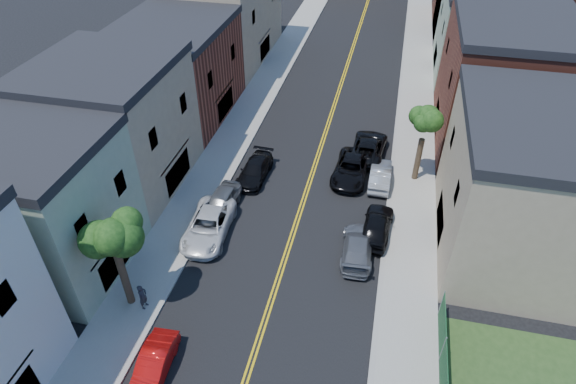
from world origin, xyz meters
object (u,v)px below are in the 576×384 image
Objects in this scene: white_pickup at (209,226)px; silver_car_right at (380,175)px; red_sedan at (154,365)px; black_car_left at (255,170)px; black_car_right at (377,225)px; grey_car_left at (221,202)px; grey_car_right at (357,247)px; dark_car_right_far at (369,147)px; pedestrian_left at (143,297)px; black_suv_lane at (351,169)px.

white_pickup reaches higher than silver_car_right.
red_sedan is 0.70× the size of white_pickup.
black_car_right is at bearing -21.42° from black_car_left.
red_sedan is at bearing -83.23° from grey_car_left.
black_car_left is 9.68m from silver_car_right.
white_pickup is 1.19× the size of grey_car_right.
pedestrian_left reaches higher than dark_car_right_far.
pedestrian_left is at bearing 28.79° from grey_car_right.
pedestrian_left is at bearing 41.33° from black_car_right.
grey_car_right is 1.10× the size of silver_car_right.
pedestrian_left is at bearing -96.05° from grey_car_left.
black_suv_lane is 3.23× the size of pedestrian_left.
black_car_left is (0.32, 17.28, 0.04)m from red_sedan.
black_suv_lane reaches higher than silver_car_right.
black_suv_lane is at bearing 64.50° from red_sedan.
black_suv_lane is at bearing -83.10° from grey_car_right.
red_sedan is 0.86× the size of black_car_right.
dark_car_right_far is at bearing 48.42° from white_pickup.
dark_car_right_far is (8.64, 22.44, 0.13)m from red_sedan.
grey_car_left reaches higher than grey_car_right.
black_suv_lane is at bearing 16.30° from black_car_left.
black_car_left reaches higher than red_sedan.
white_pickup is at bearing 17.82° from black_car_right.
black_suv_lane is (8.50, 8.72, -0.03)m from white_pickup.
white_pickup is at bearing 91.23° from red_sedan.
silver_car_right is at bearing -33.92° from pedestrian_left.
dark_car_right_far is at bearing 47.96° from grey_car_left.
dark_car_right_far reaches higher than black_suv_lane.
white_pickup reaches higher than grey_car_right.
dark_car_right_far is (8.32, 5.16, 0.10)m from black_car_left.
silver_car_right is 3.87m from dark_car_right_far.
black_suv_lane is 18.33m from pedestrian_left.
black_car_left is 1.09× the size of silver_car_right.
grey_car_left is 0.94× the size of grey_car_right.
white_pickup is 1.04× the size of black_suv_lane.
silver_car_right is (9.56, 1.49, 0.03)m from black_car_left.
grey_car_left is 1.03× the size of silver_car_right.
white_pickup is 7.07m from black_car_left.
black_car_left is 9.79m from dark_car_right_far.
silver_car_right reaches higher than black_car_left.
white_pickup is (-0.90, 10.32, 0.14)m from red_sedan.
black_car_right is at bearing 48.17° from red_sedan.
grey_car_right is 11.81m from dark_car_right_far.
red_sedan is 12.88m from grey_car_left.
black_car_left is 10.73m from black_car_right.
silver_car_right is (0.84, 8.14, 0.02)m from grey_car_right.
red_sedan is 4.33m from pedestrian_left.
red_sedan is 0.83× the size of black_car_left.
black_suv_lane is (7.60, 19.04, 0.11)m from red_sedan.
silver_car_right reaches higher than grey_car_right.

